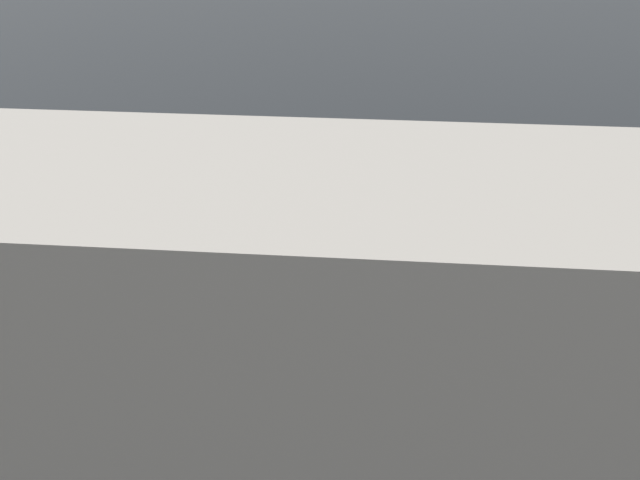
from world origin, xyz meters
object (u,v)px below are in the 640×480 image
at_px(pedestrian, 213,255).
at_px(fire_hydrant, 266,292).
at_px(moving_hatchback, 389,203).
at_px(sign_post, 98,267).

bearing_deg(pedestrian, fire_hydrant, 175.23).
bearing_deg(moving_hatchback, pedestrian, 40.82).
bearing_deg(pedestrian, sign_post, 56.87).
distance_m(moving_hatchback, fire_hydrant, 3.06).
bearing_deg(sign_post, moving_hatchback, -133.07).
height_order(pedestrian, sign_post, sign_post).
xyz_separation_m(moving_hatchback, pedestrian, (2.66, 2.30, -0.07)).
distance_m(fire_hydrant, pedestrian, 1.00).
xyz_separation_m(moving_hatchback, fire_hydrant, (1.83, 2.37, -0.63)).
relative_size(fire_hydrant, sign_post, 0.33).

